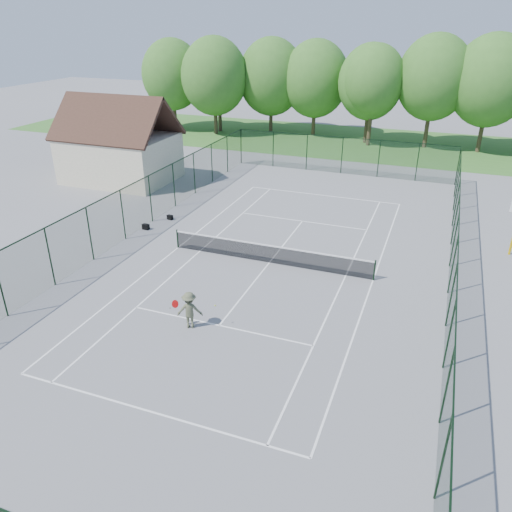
# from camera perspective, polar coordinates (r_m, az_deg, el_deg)

# --- Properties ---
(ground) EXTENTS (140.00, 140.00, 0.00)m
(ground) POSITION_cam_1_polar(r_m,az_deg,el_deg) (26.59, 1.53, -0.78)
(ground) COLOR gray
(ground) RESTS_ON ground
(grass_far) EXTENTS (80.00, 16.00, 0.01)m
(grass_far) POSITION_cam_1_polar(r_m,az_deg,el_deg) (54.38, 12.34, 12.55)
(grass_far) COLOR #3F772D
(grass_far) RESTS_ON ground
(court_lines) EXTENTS (11.05, 23.85, 0.01)m
(court_lines) POSITION_cam_1_polar(r_m,az_deg,el_deg) (26.59, 1.53, -0.77)
(court_lines) COLOR white
(court_lines) RESTS_ON ground
(tennis_net) EXTENTS (11.08, 0.08, 1.10)m
(tennis_net) POSITION_cam_1_polar(r_m,az_deg,el_deg) (26.34, 1.54, 0.35)
(tennis_net) COLOR black
(tennis_net) RESTS_ON ground
(fence_enclosure) EXTENTS (18.05, 36.05, 3.02)m
(fence_enclosure) POSITION_cam_1_polar(r_m,az_deg,el_deg) (25.93, 1.57, 2.31)
(fence_enclosure) COLOR #15311D
(fence_enclosure) RESTS_ON ground
(utility_building) EXTENTS (8.60, 6.27, 6.63)m
(utility_building) POSITION_cam_1_polar(r_m,az_deg,el_deg) (41.20, -15.44, 12.57)
(utility_building) COLOR beige
(utility_building) RESTS_ON ground
(tree_line_far) EXTENTS (39.40, 6.40, 9.70)m
(tree_line_far) POSITION_cam_1_polar(r_m,az_deg,el_deg) (53.39, 12.97, 18.80)
(tree_line_far) COLOR #473926
(tree_line_far) RESTS_ON ground
(sports_bag_a) EXTENTS (0.44, 0.28, 0.34)m
(sports_bag_a) POSITION_cam_1_polar(r_m,az_deg,el_deg) (31.48, -12.49, 3.28)
(sports_bag_a) COLOR black
(sports_bag_a) RESTS_ON ground
(sports_bag_b) EXTENTS (0.41, 0.30, 0.29)m
(sports_bag_b) POSITION_cam_1_polar(r_m,az_deg,el_deg) (32.76, -9.80, 4.38)
(sports_bag_b) COLOR black
(sports_bag_b) RESTS_ON ground
(tennis_player) EXTENTS (1.90, 0.95, 1.65)m
(tennis_player) POSITION_cam_1_polar(r_m,az_deg,el_deg) (21.06, -7.60, -6.14)
(tennis_player) COLOR #54583D
(tennis_player) RESTS_ON ground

